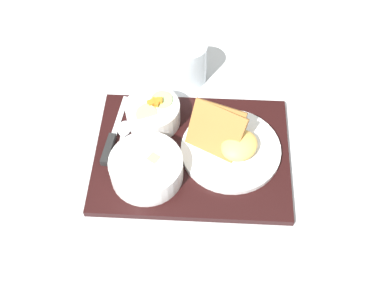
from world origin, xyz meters
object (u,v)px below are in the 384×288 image
plate_main (229,144)px  glass_water (190,64)px  bowl_soup (146,167)px  bowl_salad (153,112)px  knife (111,142)px  spoon (122,140)px

plate_main → glass_water: (-0.11, 0.20, 0.01)m
bowl_soup → glass_water: 0.29m
bowl_salad → bowl_soup: size_ratio=0.80×
plate_main → knife: (-0.24, -0.02, -0.01)m
plate_main → glass_water: same height
bowl_soup → knife: bearing=144.4°
plate_main → bowl_soup: bearing=-151.6°
bowl_salad → spoon: (-0.06, -0.06, -0.03)m
plate_main → glass_water: size_ratio=2.03×
bowl_soup → knife: (-0.09, 0.06, -0.02)m
bowl_salad → bowl_soup: bearing=-85.0°
glass_water → bowl_salad: bearing=-110.7°
plate_main → knife: size_ratio=1.11×
spoon → bowl_salad: bearing=-46.7°
bowl_salad → knife: bearing=-137.0°
bowl_salad → plate_main: bearing=-17.9°
bowl_salad → glass_water: size_ratio=1.14×
plate_main → bowl_salad: bearing=162.1°
bowl_soup → plate_main: size_ratio=0.70×
bowl_salad → knife: 0.11m
bowl_soup → spoon: bowl_soup is taller
bowl_soup → bowl_salad: bearing=95.0°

